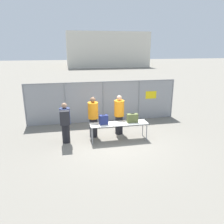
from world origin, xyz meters
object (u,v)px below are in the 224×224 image
suitcase_olive (132,118)px  traveler_hooded (65,122)px  security_worker_far (93,117)px  security_worker_near (119,114)px  utility_trailer (108,104)px  inspection_table (119,124)px  suitcase_navy (104,120)px

suitcase_olive → traveler_hooded: (-2.74, 0.10, 0.00)m
traveler_hooded → security_worker_far: bearing=22.3°
security_worker_near → utility_trailer: size_ratio=0.41×
traveler_hooded → security_worker_near: bearing=14.8°
security_worker_far → utility_trailer: 4.37m
utility_trailer → security_worker_near: bearing=-93.7°
traveler_hooded → utility_trailer: bearing=62.0°
inspection_table → suitcase_olive: size_ratio=5.27×
suitcase_olive → utility_trailer: suitcase_olive is taller
security_worker_near → traveler_hooded: bearing=11.9°
security_worker_far → utility_trailer: (1.42, 4.10, -0.54)m
traveler_hooded → utility_trailer: (2.58, 4.54, -0.54)m
inspection_table → security_worker_far: bearing=150.4°
security_worker_far → suitcase_olive: bearing=-179.8°
traveler_hooded → security_worker_far: (1.17, 0.44, -0.01)m
suitcase_olive → security_worker_far: security_worker_far is taller
inspection_table → suitcase_olive: 0.62m
inspection_table → utility_trailer: bearing=84.8°
inspection_table → suitcase_navy: suitcase_navy is taller
suitcase_navy → suitcase_olive: 1.22m
suitcase_navy → security_worker_near: bearing=39.1°
inspection_table → security_worker_near: 0.72m
suitcase_navy → suitcase_olive: size_ratio=0.90×
inspection_table → suitcase_olive: bearing=2.2°
inspection_table → security_worker_far: size_ratio=1.36×
suitcase_olive → security_worker_near: 0.77m
inspection_table → security_worker_near: security_worker_near is taller
suitcase_navy → inspection_table: bearing=-1.4°
inspection_table → traveler_hooded: traveler_hooded is taller
inspection_table → security_worker_near: (0.17, 0.67, 0.23)m
suitcase_navy → utility_trailer: 4.80m
suitcase_olive → security_worker_far: size_ratio=0.26×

